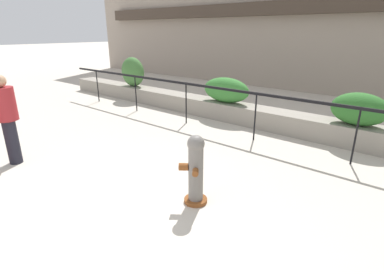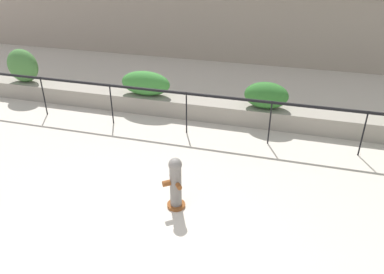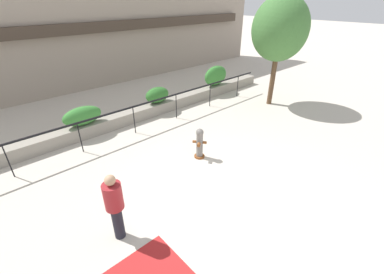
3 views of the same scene
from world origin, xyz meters
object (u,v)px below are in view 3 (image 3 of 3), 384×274
hedge_bush_2 (157,95)px  fire_hydrant (200,143)px  hedge_bush_3 (216,76)px  hedge_bush_1 (82,116)px  pedestrian (114,204)px  street_tree (280,29)px

hedge_bush_2 → fire_hydrant: bearing=-106.6°
hedge_bush_3 → hedge_bush_1: bearing=180.0°
hedge_bush_1 → hedge_bush_3: size_ratio=0.94×
hedge_bush_2 → hedge_bush_3: 3.92m
hedge_bush_3 → fire_hydrant: 6.62m
hedge_bush_1 → pedestrian: size_ratio=0.86×
hedge_bush_2 → street_tree: size_ratio=0.24×
pedestrian → hedge_bush_3: bearing=31.1°
hedge_bush_3 → fire_hydrant: hedge_bush_3 is taller
fire_hydrant → pedestrian: size_ratio=0.62×
fire_hydrant → street_tree: street_tree is taller
hedge_bush_2 → street_tree: bearing=-30.8°
hedge_bush_3 → pedestrian: size_ratio=0.91×
hedge_bush_2 → fire_hydrant: hedge_bush_2 is taller
hedge_bush_1 → hedge_bush_3: hedge_bush_3 is taller
hedge_bush_1 → fire_hydrant: hedge_bush_1 is taller
hedge_bush_1 → hedge_bush_2: hedge_bush_2 is taller
hedge_bush_1 → fire_hydrant: (2.26, -4.13, -0.30)m
hedge_bush_2 → street_tree: street_tree is taller
hedge_bush_1 → street_tree: (8.37, -2.91, 2.70)m
hedge_bush_3 → fire_hydrant: bearing=-141.3°
fire_hydrant → street_tree: 6.92m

